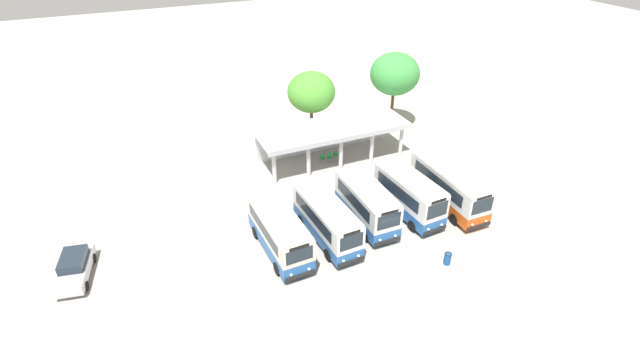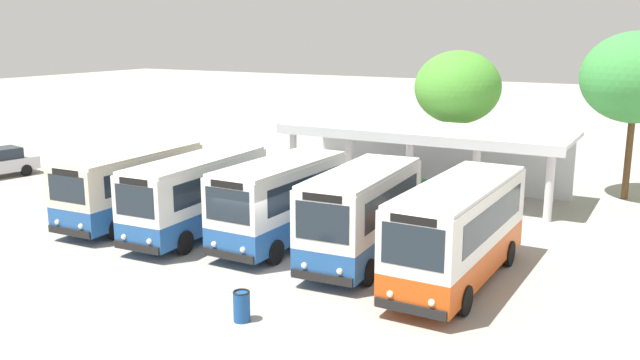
{
  "view_description": "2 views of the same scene",
  "coord_description": "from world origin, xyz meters",
  "views": [
    {
      "loc": [
        -15.68,
        -23.02,
        21.74
      ],
      "look_at": [
        -2.59,
        6.34,
        2.04
      ],
      "focal_mm": 26.41,
      "sensor_mm": 36.0,
      "label": 1
    },
    {
      "loc": [
        12.8,
        -18.71,
        8.09
      ],
      "look_at": [
        0.28,
        3.9,
        2.31
      ],
      "focal_mm": 37.85,
      "sensor_mm": 36.0,
      "label": 2
    }
  ],
  "objects": [
    {
      "name": "roadside_tree_east_of_canopy",
      "position": [
        10.33,
        16.49,
        5.88
      ],
      "size": [
        5.08,
        5.08,
        8.05
      ],
      "color": "brown",
      "rests_on": "ground"
    },
    {
      "name": "ground_plane",
      "position": [
        0.0,
        0.0,
        0.0
      ],
      "size": [
        180.0,
        180.0,
        0.0
      ],
      "primitive_type": "plane",
      "color": "#A39E93"
    },
    {
      "name": "roadside_tree_behind_canopy",
      "position": [
        1.41,
        17.42,
        4.99
      ],
      "size": [
        4.71,
        4.71,
        7.0
      ],
      "color": "brown",
      "rests_on": "ground"
    },
    {
      "name": "city_bus_nearest_orange",
      "position": [
        -7.7,
        1.78,
        1.71
      ],
      "size": [
        2.56,
        7.16,
        3.07
      ],
      "color": "black",
      "rests_on": "ground"
    },
    {
      "name": "litter_bin_apron",
      "position": [
        2.22,
        -4.2,
        0.46
      ],
      "size": [
        0.49,
        0.49,
        0.9
      ],
      "color": "#19478C",
      "rests_on": "ground"
    },
    {
      "name": "waiting_chair_second_from_end",
      "position": [
        0.96,
        12.09,
        0.52
      ],
      "size": [
        0.44,
        0.44,
        0.86
      ],
      "color": "slate",
      "rests_on": "ground"
    },
    {
      "name": "waiting_chair_middle_seat",
      "position": [
        1.63,
        12.19,
        0.52
      ],
      "size": [
        0.44,
        0.44,
        0.86
      ],
      "color": "slate",
      "rests_on": "ground"
    },
    {
      "name": "city_bus_second_in_row",
      "position": [
        -4.13,
        1.72,
        1.74
      ],
      "size": [
        2.45,
        7.37,
        3.15
      ],
      "color": "black",
      "rests_on": "ground"
    },
    {
      "name": "city_bus_fourth_amber",
      "position": [
        3.02,
        1.95,
        1.83
      ],
      "size": [
        2.64,
        6.74,
        3.32
      ],
      "color": "black",
      "rests_on": "ground"
    },
    {
      "name": "city_bus_fifth_blue",
      "position": [
        6.6,
        1.69,
        1.83
      ],
      "size": [
        2.47,
        7.97,
        3.31
      ],
      "color": "black",
      "rests_on": "ground"
    },
    {
      "name": "waiting_chair_end_by_column",
      "position": [
        0.28,
        12.19,
        0.52
      ],
      "size": [
        0.44,
        0.44,
        0.86
      ],
      "color": "slate",
      "rests_on": "ground"
    },
    {
      "name": "city_bus_middle_cream",
      "position": [
        -0.55,
        2.27,
        1.79
      ],
      "size": [
        2.44,
        6.67,
        3.24
      ],
      "color": "black",
      "rests_on": "ground"
    },
    {
      "name": "terminal_canopy",
      "position": [
        1.39,
        12.99,
        2.56
      ],
      "size": [
        14.11,
        4.85,
        3.4
      ],
      "color": "silver",
      "rests_on": "ground"
    }
  ]
}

